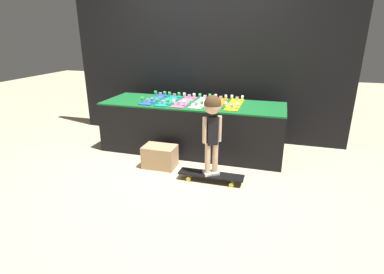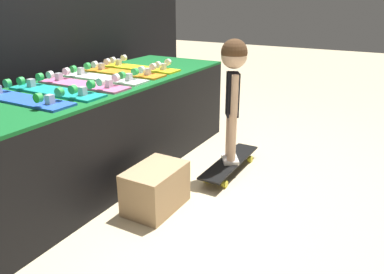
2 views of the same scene
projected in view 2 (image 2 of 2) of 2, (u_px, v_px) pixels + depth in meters
ground_plane at (160, 187)px, 2.65m from camera, size 16.00×16.00×0.00m
display_rack at (99, 129)px, 2.78m from camera, size 2.50×0.81×0.70m
skateboard_blue_on_rack at (23, 98)px, 2.18m from camera, size 0.18×0.70×0.09m
skateboard_teal_on_rack at (56, 90)px, 2.36m from camera, size 0.18×0.70×0.09m
skateboard_pink_on_rack at (83, 83)px, 2.55m from camera, size 0.18×0.70×0.09m
skateboard_white_on_rack at (104, 77)px, 2.74m from camera, size 0.18×0.70×0.09m
skateboard_orange_on_rack at (124, 72)px, 2.93m from camera, size 0.18×0.70×0.09m
skateboard_yellow_on_rack at (140, 67)px, 3.13m from camera, size 0.18×0.70×0.09m
skateboard_on_floor at (230, 163)px, 2.87m from camera, size 0.75×0.18×0.09m
child at (233, 78)px, 2.63m from camera, size 0.21×0.19×0.91m
storage_box at (156, 188)px, 2.36m from camera, size 0.40×0.27×0.28m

